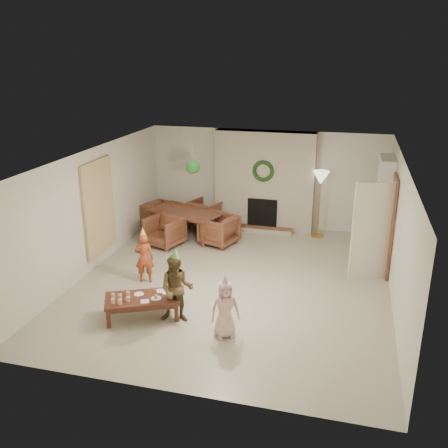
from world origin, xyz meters
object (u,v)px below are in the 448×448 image
(child_red, at_px, (144,258))
(child_plaid, at_px, (177,289))
(dining_table, at_px, (186,223))
(dining_chair_left, at_px, (161,216))
(child_pink, at_px, (225,309))
(dining_chair_far, at_px, (205,214))
(dining_chair_near, at_px, (164,231))
(dining_chair_right, at_px, (219,230))
(coffee_table_top, at_px, (142,299))

(child_red, relative_size, child_plaid, 0.85)
(dining_table, height_order, dining_chair_left, dining_chair_left)
(child_pink, bearing_deg, dining_table, 89.23)
(dining_chair_left, bearing_deg, child_pink, -127.60)
(dining_chair_far, bearing_deg, child_red, 106.20)
(dining_chair_near, xyz_separation_m, child_red, (0.32, -1.91, 0.15))
(dining_chair_far, height_order, child_plaid, child_plaid)
(dining_chair_near, height_order, child_pink, child_pink)
(child_pink, bearing_deg, child_red, 115.97)
(dining_chair_far, bearing_deg, child_pink, 130.11)
(dining_chair_far, relative_size, child_pink, 0.81)
(dining_chair_near, height_order, dining_chair_far, same)
(dining_chair_far, height_order, dining_chair_right, same)
(dining_chair_left, distance_m, child_pink, 5.27)
(dining_chair_near, xyz_separation_m, child_plaid, (1.46, -3.17, 0.24))
(coffee_table_top, relative_size, child_red, 1.22)
(child_red, xyz_separation_m, child_plaid, (1.14, -1.27, 0.09))
(child_plaid, xyz_separation_m, child_pink, (0.90, -0.25, -0.12))
(dining_table, xyz_separation_m, child_pink, (2.09, -4.17, 0.16))
(dining_table, relative_size, child_red, 1.79)
(dining_chair_right, relative_size, child_red, 0.76)
(coffee_table_top, xyz_separation_m, child_red, (-0.51, 1.30, 0.15))
(dining_table, distance_m, dining_chair_far, 0.80)
(dining_table, relative_size, dining_chair_far, 2.34)
(dining_chair_right, height_order, child_pink, child_pink)
(dining_table, xyz_separation_m, coffee_table_top, (0.56, -3.96, 0.03))
(dining_chair_near, distance_m, dining_chair_left, 1.13)
(dining_chair_right, height_order, child_red, child_red)
(child_pink, bearing_deg, dining_chair_far, 82.91)
(dining_chair_near, distance_m, coffee_table_top, 3.32)
(dining_chair_left, height_order, child_red, child_red)
(dining_chair_far, relative_size, child_plaid, 0.65)
(dining_chair_left, bearing_deg, dining_table, -90.00)
(dining_chair_right, bearing_deg, dining_chair_near, -51.34)
(child_plaid, bearing_deg, child_red, 120.97)
(dining_chair_far, height_order, dining_chair_left, same)
(dining_table, xyz_separation_m, child_plaid, (1.19, -3.92, 0.28))
(dining_table, relative_size, child_pink, 1.89)
(dining_table, height_order, child_pink, child_pink)
(coffee_table_top, height_order, child_pink, child_pink)
(dining_chair_left, xyz_separation_m, child_red, (0.80, -2.93, 0.15))
(coffee_table_top, distance_m, child_pink, 1.54)
(dining_chair_near, bearing_deg, child_pink, -35.60)
(coffee_table_top, xyz_separation_m, child_plaid, (0.63, 0.04, 0.24))
(dining_chair_near, distance_m, child_pink, 4.16)
(dining_chair_right, height_order, child_plaid, child_plaid)
(dining_chair_left, relative_size, child_plaid, 0.65)
(dining_chair_near, relative_size, dining_chair_right, 1.00)
(child_red, bearing_deg, child_plaid, 116.59)
(dining_table, xyz_separation_m, dining_chair_far, (0.27, 0.75, 0.03))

